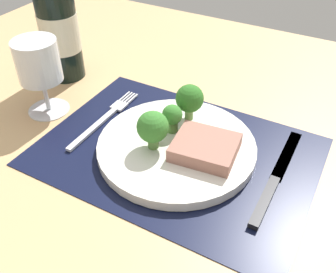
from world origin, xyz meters
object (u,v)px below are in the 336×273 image
Objects in this scene: wine_bottle at (58,24)px; wine_glass at (39,66)px; fork at (105,118)px; knife at (274,181)px; plate at (176,147)px; steak at (206,146)px.

wine_glass is (5.57, -11.65, -2.00)cm from wine_bottle.
knife reaches higher than fork.
plate is 34.96cm from wine_bottle.
knife is (15.72, 0.53, -0.50)cm from plate.
fork is 30.79cm from knife.
steak is 0.69× the size of wine_glass.
plate is at bearing 1.86° from wine_glass.
fork is 21.83cm from wine_bottle.
steak is at bearing -16.07° from wine_bottle.
knife is at bearing -2.63° from fork.
steak is at bearing -175.16° from knife.
wine_bottle is at bearing 115.58° from wine_glass.
steak is 0.49× the size of fork.
steak is 0.41× the size of knife.
wine_bottle is (-31.70, 10.80, 10.03)cm from plate.
fork is at bearing -178.23° from knife.
wine_bottle is at bearing 149.62° from fork.
wine_glass is (-30.99, -1.11, 6.11)cm from steak.
wine_glass is at bearing -169.37° from fork.
fork is (-15.06, 1.42, -0.55)cm from plate.
plate reaches higher than fork.
wine_glass reaches higher than plate.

